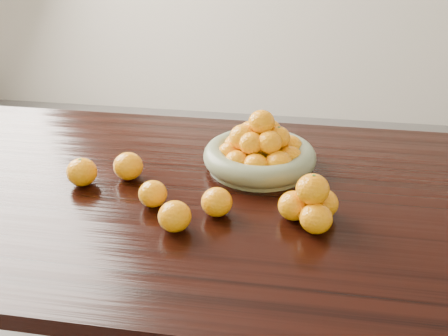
# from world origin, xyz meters

# --- Properties ---
(dining_table) EXTENTS (2.00, 1.00, 0.75)m
(dining_table) POSITION_xyz_m (0.00, 0.00, 0.66)
(dining_table) COLOR black
(dining_table) RESTS_ON ground
(fruit_bowl) EXTENTS (0.32, 0.32, 0.17)m
(fruit_bowl) POSITION_xyz_m (0.03, 0.15, 0.80)
(fruit_bowl) COLOR gray
(fruit_bowl) RESTS_ON dining_table
(orange_pyramid) EXTENTS (0.14, 0.14, 0.12)m
(orange_pyramid) POSITION_xyz_m (0.17, -0.11, 0.80)
(orange_pyramid) COLOR #FF9E07
(orange_pyramid) RESTS_ON dining_table
(loose_orange_0) EXTENTS (0.08, 0.08, 0.07)m
(loose_orange_0) POSITION_xyz_m (-0.43, -0.02, 0.79)
(loose_orange_0) COLOR #FF9E07
(loose_orange_0) RESTS_ON dining_table
(loose_orange_1) EXTENTS (0.08, 0.08, 0.07)m
(loose_orange_1) POSITION_xyz_m (-0.13, -0.19, 0.79)
(loose_orange_1) COLOR #FF9E07
(loose_orange_1) RESTS_ON dining_table
(loose_orange_2) EXTENTS (0.07, 0.07, 0.07)m
(loose_orange_2) POSITION_xyz_m (-0.05, -0.11, 0.78)
(loose_orange_2) COLOR #FF9E07
(loose_orange_2) RESTS_ON dining_table
(loose_orange_3) EXTENTS (0.08, 0.08, 0.07)m
(loose_orange_3) POSITION_xyz_m (-0.32, 0.03, 0.79)
(loose_orange_3) COLOR #FF9E07
(loose_orange_3) RESTS_ON dining_table
(loose_orange_4) EXTENTS (0.07, 0.07, 0.07)m
(loose_orange_4) POSITION_xyz_m (-0.21, -0.09, 0.78)
(loose_orange_4) COLOR #FF9E07
(loose_orange_4) RESTS_ON dining_table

